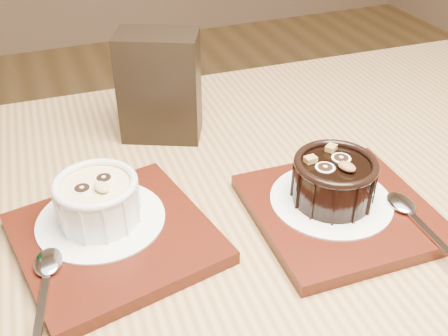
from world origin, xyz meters
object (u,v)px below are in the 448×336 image
object	(u,v)px
condiment_stand	(160,87)
ramekin_dark	(334,178)
tray_left	(115,238)
table	(259,301)
tray_right	(340,211)
ramekin_white	(98,199)

from	to	relation	value
condiment_stand	ramekin_dark	bearing A→B (deg)	-61.25
tray_left	table	bearing A→B (deg)	-19.47
tray_left	tray_right	bearing A→B (deg)	-10.79
table	tray_right	bearing A→B (deg)	3.18
tray_right	condiment_stand	xyz separation A→B (m)	(-0.13, 0.24, 0.06)
table	ramekin_white	world-z (taller)	ramekin_white
table	ramekin_dark	xyz separation A→B (m)	(0.09, 0.02, 0.13)
tray_left	condiment_stand	world-z (taller)	condiment_stand
tray_left	ramekin_dark	distance (m)	0.23
table	tray_right	xyz separation A→B (m)	(0.09, 0.01, 0.10)
ramekin_white	tray_right	bearing A→B (deg)	-38.60
table	ramekin_dark	bearing A→B (deg)	10.53
tray_right	condiment_stand	world-z (taller)	condiment_stand
table	ramekin_dark	size ratio (longest dim) A/B	14.02
ramekin_white	condiment_stand	xyz separation A→B (m)	(0.11, 0.17, 0.03)
table	tray_right	world-z (taller)	tray_right
ramekin_white	ramekin_dark	world-z (taller)	ramekin_dark
tray_right	table	bearing A→B (deg)	-176.82
table	condiment_stand	world-z (taller)	condiment_stand
tray_left	condiment_stand	size ratio (longest dim) A/B	1.29
ramekin_white	table	bearing A→B (deg)	-49.11
table	tray_left	size ratio (longest dim) A/B	6.81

